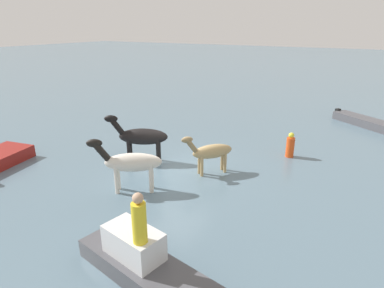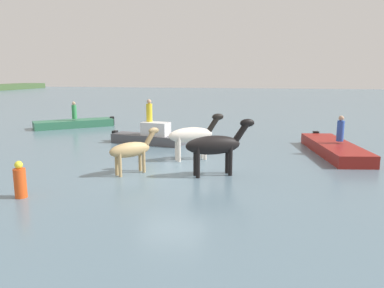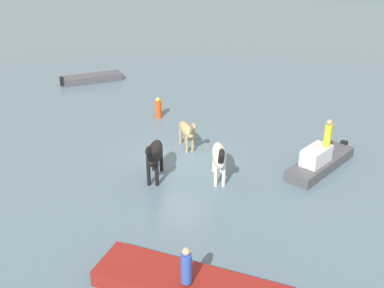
# 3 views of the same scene
# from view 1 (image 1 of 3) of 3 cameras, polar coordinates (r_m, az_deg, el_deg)

# --- Properties ---
(ground_plane) EXTENTS (163.16, 163.16, 0.00)m
(ground_plane) POSITION_cam_1_polar(r_m,az_deg,el_deg) (13.38, -3.27, -4.71)
(ground_plane) COLOR slate
(horse_lead) EXTENTS (1.58, 2.54, 2.06)m
(horse_lead) POSITION_cam_1_polar(r_m,az_deg,el_deg) (14.01, -8.86, 1.26)
(horse_lead) COLOR black
(horse_lead) RESTS_ON ground_plane
(horse_dun_straggler) EXTENTS (1.87, 1.61, 1.66)m
(horse_dun_straggler) POSITION_cam_1_polar(r_m,az_deg,el_deg) (12.83, 3.27, -1.36)
(horse_dun_straggler) COLOR tan
(horse_dun_straggler) RESTS_ON ground_plane
(horse_chestnut_trailing) EXTENTS (1.72, 2.35, 1.98)m
(horse_chestnut_trailing) POSITION_cam_1_polar(r_m,az_deg,el_deg) (11.58, -10.63, -3.21)
(horse_chestnut_trailing) COLOR silver
(horse_chestnut_trailing) RESTS_ON ground_plane
(boat_dinghy_port) EXTENTS (1.86, 4.28, 1.32)m
(boat_dinghy_port) POSITION_cam_1_polar(r_m,az_deg,el_deg) (8.16, -7.97, -20.65)
(boat_dinghy_port) COLOR #4C4C51
(boat_dinghy_port) RESTS_ON ground_plane
(boat_launch_far) EXTENTS (2.99, 3.60, 0.71)m
(boat_launch_far) POSITION_cam_1_polar(r_m,az_deg,el_deg) (21.85, 27.62, 3.34)
(boat_launch_far) COLOR #4C4C51
(boat_launch_far) RESTS_ON ground_plane
(person_watcher_seated) EXTENTS (0.32, 0.32, 1.19)m
(person_watcher_seated) POSITION_cam_1_polar(r_m,az_deg,el_deg) (7.19, -9.19, -12.92)
(person_watcher_seated) COLOR yellow
(person_watcher_seated) RESTS_ON boat_dinghy_port
(buoy_channel_marker) EXTENTS (0.36, 0.36, 1.14)m
(buoy_channel_marker) POSITION_cam_1_polar(r_m,az_deg,el_deg) (15.22, 16.73, -0.34)
(buoy_channel_marker) COLOR #E54C19
(buoy_channel_marker) RESTS_ON ground_plane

